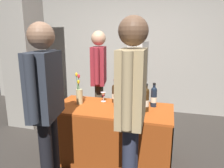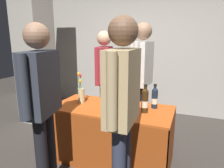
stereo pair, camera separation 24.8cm
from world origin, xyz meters
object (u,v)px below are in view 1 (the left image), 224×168
at_px(featured_wine_bottle, 132,100).
at_px(tasting_table, 112,124).
at_px(concrete_pillar, 23,38).
at_px(flower_vase, 79,94).
at_px(taster_foreground_right, 132,100).
at_px(vendor_presenter, 99,72).
at_px(wine_glass_near_vendor, 103,95).
at_px(display_bottle_0, 146,99).

bearing_deg(featured_wine_bottle, tasting_table, 162.30).
relative_size(concrete_pillar, flower_vase, 7.60).
xyz_separation_m(flower_vase, taster_foreground_right, (0.83, -0.73, 0.21)).
bearing_deg(vendor_presenter, concrete_pillar, -101.41).
relative_size(wine_glass_near_vendor, vendor_presenter, 0.08).
height_order(concrete_pillar, vendor_presenter, concrete_pillar).
xyz_separation_m(wine_glass_near_vendor, vendor_presenter, (-0.26, 0.56, 0.20)).
bearing_deg(tasting_table, concrete_pillar, 158.19).
height_order(concrete_pillar, wine_glass_near_vendor, concrete_pillar).
distance_m(concrete_pillar, tasting_table, 2.25).
xyz_separation_m(vendor_presenter, taster_foreground_right, (0.82, -1.47, 0.04)).
height_order(tasting_table, featured_wine_bottle, featured_wine_bottle).
height_order(featured_wine_bottle, wine_glass_near_vendor, featured_wine_bottle).
bearing_deg(wine_glass_near_vendor, tasting_table, -47.92).
bearing_deg(vendor_presenter, taster_foreground_right, 16.53).
height_order(flower_vase, taster_foreground_right, taster_foreground_right).
relative_size(display_bottle_0, vendor_presenter, 0.20).
bearing_deg(concrete_pillar, wine_glass_near_vendor, -17.93).
distance_m(featured_wine_bottle, taster_foreground_right, 0.65).
height_order(tasting_table, display_bottle_0, display_bottle_0).
bearing_deg(tasting_table, vendor_presenter, 120.05).
xyz_separation_m(flower_vase, vendor_presenter, (0.01, 0.74, 0.17)).
xyz_separation_m(concrete_pillar, taster_foreground_right, (2.21, -1.44, -0.51)).
relative_size(featured_wine_bottle, taster_foreground_right, 0.20).
xyz_separation_m(tasting_table, featured_wine_bottle, (0.27, -0.09, 0.37)).
bearing_deg(featured_wine_bottle, taster_foreground_right, -80.48).
bearing_deg(tasting_table, wine_glass_near_vendor, 132.08).
bearing_deg(flower_vase, wine_glass_near_vendor, 32.92).
bearing_deg(display_bottle_0, tasting_table, 177.13).
relative_size(display_bottle_0, flower_vase, 0.81).
xyz_separation_m(display_bottle_0, flower_vase, (-0.87, 0.04, -0.02)).
height_order(vendor_presenter, taster_foreground_right, taster_foreground_right).
distance_m(featured_wine_bottle, flower_vase, 0.73).
relative_size(concrete_pillar, tasting_table, 2.11).
xyz_separation_m(concrete_pillar, wine_glass_near_vendor, (1.66, -0.54, -0.75)).
xyz_separation_m(concrete_pillar, featured_wine_bottle, (2.11, -0.82, -0.70)).
bearing_deg(wine_glass_near_vendor, taster_foreground_right, -58.42).
distance_m(concrete_pillar, display_bottle_0, 2.48).
bearing_deg(concrete_pillar, taster_foreground_right, -33.05).
bearing_deg(vendor_presenter, wine_glass_near_vendor, 12.32).
height_order(wine_glass_near_vendor, vendor_presenter, vendor_presenter).
xyz_separation_m(concrete_pillar, vendor_presenter, (1.40, 0.03, -0.55)).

